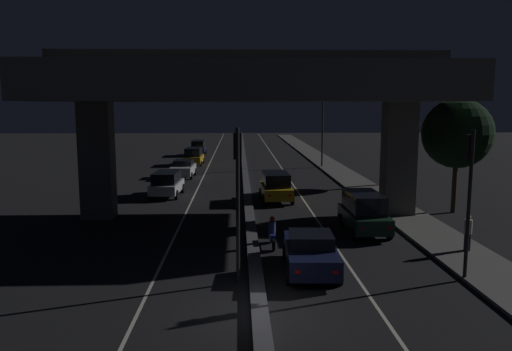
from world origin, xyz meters
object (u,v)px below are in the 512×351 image
car_taxi_yellow_third_oncoming (194,156)px  motorcycle_blue_filtering_near (272,234)px  car_dark_green_second (364,212)px  car_white_lead_oncoming (167,183)px  street_lamp (319,122)px  traffic_light_right_of_median (469,179)px  pedestrian_on_sidewalk (468,233)px  car_white_second_oncoming (183,168)px  car_dark_blue_lead (310,252)px  traffic_light_left_of_median (238,179)px  car_taxi_yellow_third (276,186)px  car_dark_blue_fourth_oncoming (198,148)px

car_taxi_yellow_third_oncoming → motorcycle_blue_filtering_near: bearing=13.4°
car_dark_green_second → car_white_lead_oncoming: size_ratio=1.04×
street_lamp → car_taxi_yellow_third_oncoming: 14.06m
street_lamp → car_taxi_yellow_third_oncoming: street_lamp is taller
traffic_light_right_of_median → car_dark_green_second: bearing=105.8°
traffic_light_right_of_median → motorcycle_blue_filtering_near: (-6.92, 4.57, -3.22)m
traffic_light_right_of_median → street_lamp: size_ratio=0.70×
car_dark_green_second → pedestrian_on_sidewalk: (3.66, -3.85, -0.14)m
street_lamp → car_white_lead_oncoming: size_ratio=1.88×
car_white_lead_oncoming → car_white_second_oncoming: size_ratio=1.01×
motorcycle_blue_filtering_near → car_dark_blue_lead: bearing=-161.7°
traffic_light_right_of_median → traffic_light_left_of_median: bearing=-180.0°
car_dark_blue_lead → car_taxi_yellow_third: car_taxi_yellow_third is taller
car_dark_green_second → street_lamp: bearing=-4.5°
car_dark_blue_lead → car_white_second_oncoming: bearing=19.4°
car_dark_blue_lead → car_taxi_yellow_third_oncoming: 36.26m
car_dark_blue_fourth_oncoming → car_dark_green_second: bearing=16.2°
car_dark_blue_fourth_oncoming → pedestrian_on_sidewalk: car_dark_blue_fourth_oncoming is taller
car_white_second_oncoming → car_dark_green_second: bearing=32.3°
traffic_light_right_of_median → car_white_lead_oncoming: 22.51m
traffic_light_left_of_median → traffic_light_right_of_median: size_ratio=1.02×
car_dark_blue_lead → car_taxi_yellow_third: size_ratio=1.09×
car_dark_blue_fourth_oncoming → motorcycle_blue_filtering_near: (6.70, -42.02, -0.41)m
car_taxi_yellow_third → car_taxi_yellow_third_oncoming: size_ratio=1.01×
car_taxi_yellow_third_oncoming → pedestrian_on_sidewalk: car_taxi_yellow_third_oncoming is taller
car_white_lead_oncoming → motorcycle_blue_filtering_near: car_white_lead_oncoming is taller
traffic_light_right_of_median → car_dark_green_second: traffic_light_right_of_median is taller
car_dark_green_second → car_taxi_yellow_third_oncoming: bearing=20.8°
car_dark_green_second → car_dark_blue_fourth_oncoming: bearing=16.1°
car_dark_blue_lead → motorcycle_blue_filtering_near: car_dark_blue_lead is taller
car_white_lead_oncoming → pedestrian_on_sidewalk: (15.24, -14.44, -0.02)m
car_dark_green_second → car_taxi_yellow_third: (-3.89, 8.50, -0.04)m
car_dark_blue_lead → car_dark_blue_fourth_oncoming: size_ratio=1.00×
car_dark_blue_lead → car_dark_green_second: bearing=-28.3°
car_dark_blue_lead → motorcycle_blue_filtering_near: bearing=22.8°
car_dark_blue_lead → car_taxi_yellow_third_oncoming: bearing=15.0°
car_dark_blue_fourth_oncoming → pedestrian_on_sidewalk: bearing=19.2°
car_taxi_yellow_third_oncoming → car_taxi_yellow_third: bearing=21.6°
car_dark_blue_fourth_oncoming → car_taxi_yellow_third: bearing=13.8°
car_taxi_yellow_third_oncoming → car_dark_blue_fourth_oncoming: (-0.28, 10.06, 0.05)m
traffic_light_right_of_median → car_taxi_yellow_third_oncoming: traffic_light_right_of_median is taller
street_lamp → car_dark_blue_fourth_oncoming: size_ratio=1.75×
traffic_light_left_of_median → car_white_lead_oncoming: size_ratio=1.35×
street_lamp → car_dark_blue_fourth_oncoming: (-13.58, 12.64, -3.74)m
car_dark_blue_lead → car_white_lead_oncoming: 18.42m
street_lamp → car_taxi_yellow_third_oncoming: size_ratio=1.91×
car_white_second_oncoming → car_taxi_yellow_third_oncoming: car_taxi_yellow_third_oncoming is taller
car_dark_blue_lead → car_taxi_yellow_third: 14.52m
traffic_light_right_of_median → car_white_lead_oncoming: bearing=127.5°
traffic_light_left_of_median → car_taxi_yellow_third_oncoming: 36.97m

